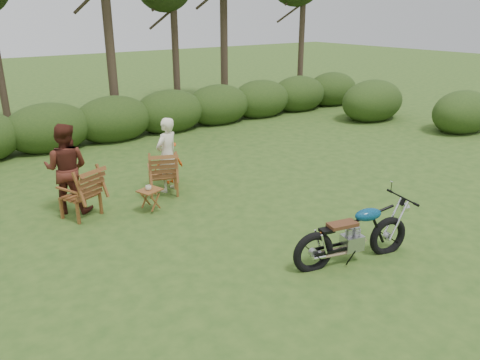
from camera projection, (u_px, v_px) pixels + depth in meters
ground at (313, 245)px, 8.27m from camera, size 80.00×80.00×0.00m
tree_line at (110, 14)px, 14.61m from camera, size 22.52×11.62×8.14m
motorcycle at (350, 260)px, 7.79m from camera, size 2.18×1.24×1.17m
lawn_chair_right at (164, 194)px, 10.59m from camera, size 0.94×0.94×1.04m
lawn_chair_left at (83, 216)px, 9.45m from camera, size 0.95×0.95×1.06m
side_table at (150, 200)px, 9.60m from camera, size 0.56×0.51×0.47m
cup at (148, 188)px, 9.49m from camera, size 0.14×0.14×0.10m
adult_a at (169, 190)px, 10.80m from camera, size 0.73×0.60×1.70m
adult_b at (72, 211)px, 9.71m from camera, size 1.14×1.09×1.85m
child at (170, 182)px, 11.29m from camera, size 0.74×0.48×1.08m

